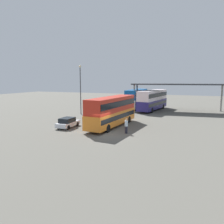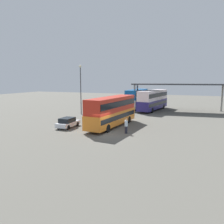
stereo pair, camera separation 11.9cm
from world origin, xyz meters
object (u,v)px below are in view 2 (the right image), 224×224
Objects in this scene: parked_hatchback at (68,123)px; lamppost_tall at (81,84)px; double_decker_main at (112,110)px; double_decker_near_canopy at (137,98)px; pedestrian_waiting at (126,126)px; double_decker_mid_row at (153,99)px.

parked_hatchback is 0.41× the size of lamppost_tall.
double_decker_near_canopy reaches higher than double_decker_main.
pedestrian_waiting is (3.08, -3.05, -1.34)m from double_decker_main.
double_decker_main is 6.14× the size of pedestrian_waiting.
double_decker_main is 20.17m from double_decker_near_canopy.
pedestrian_waiting is at bearing -168.41° from double_decker_mid_row.
double_decker_mid_row is 1.30× the size of lamppost_tall.
double_decker_mid_row is (1.96, 17.95, 0.06)m from double_decker_main.
parked_hatchback is 22.19m from double_decker_mid_row.
double_decker_near_canopy is 14.83m from lamppost_tall.
double_decker_main is 6.23m from parked_hatchback.
parked_hatchback is at bearing 124.62° from double_decker_main.
double_decker_mid_row reaches higher than pedestrian_waiting.
lamppost_tall reaches higher than double_decker_near_canopy.
double_decker_main reaches higher than pedestrian_waiting.
double_decker_near_canopy is at bearing 71.10° from double_decker_mid_row.
pedestrian_waiting is at bearing -166.96° from double_decker_near_canopy.
lamppost_tall is at bearing 56.07° from double_decker_main.
lamppost_tall reaches higher than double_decker_main.
parked_hatchback is 0.32× the size of double_decker_mid_row.
double_decker_near_canopy is (3.15, 23.03, 1.62)m from parked_hatchback.
double_decker_mid_row is 21.08m from pedestrian_waiting.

